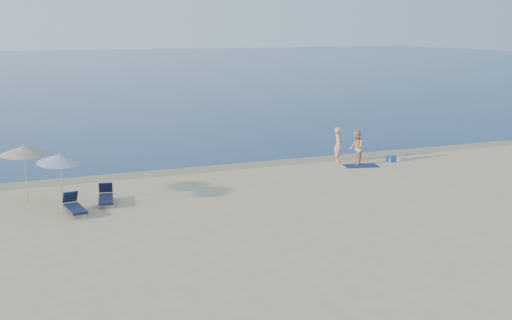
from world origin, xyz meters
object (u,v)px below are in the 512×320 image
Objects in this scene: person_left at (338,145)px; blue_cooler at (392,159)px; umbrella_near at (60,158)px; person_right at (357,148)px.

blue_cooler is (2.64, -0.96, -0.75)m from person_left.
umbrella_near reaches higher than blue_cooler.
person_left is 0.80× the size of umbrella_near.
blue_cooler is (2.09, -0.06, -0.72)m from person_right.
blue_cooler is at bearing 5.37° from umbrella_near.
person_right reaches higher than blue_cooler.
person_left is at bearing 148.75° from blue_cooler.
person_left reaches higher than blue_cooler.
umbrella_near is at bearing 124.12° from person_left.
umbrella_near is (-14.12, -3.57, 1.08)m from person_left.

